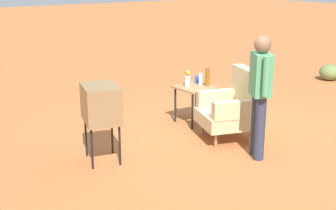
{
  "coord_description": "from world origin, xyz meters",
  "views": [
    {
      "loc": [
        4.7,
        -4.6,
        2.4
      ],
      "look_at": [
        -0.11,
        -1.04,
        0.65
      ],
      "focal_mm": 48.24,
      "sensor_mm": 36.0,
      "label": 1
    }
  ],
  "objects_px": {
    "bottle_tall_amber": "(207,77)",
    "soda_can_blue": "(197,79)",
    "side_table": "(194,92)",
    "person_standing": "(260,90)",
    "flower_vase": "(187,77)",
    "bottle_short_clear": "(201,79)",
    "tv_on_stand": "(101,104)",
    "armchair": "(233,107)"
  },
  "relations": [
    {
      "from": "bottle_tall_amber",
      "to": "soda_can_blue",
      "type": "bearing_deg",
      "value": -179.62
    },
    {
      "from": "side_table",
      "to": "bottle_tall_amber",
      "type": "relative_size",
      "value": 2.07
    },
    {
      "from": "person_standing",
      "to": "flower_vase",
      "type": "xyz_separation_m",
      "value": [
        -1.71,
        0.16,
        -0.17
      ]
    },
    {
      "from": "side_table",
      "to": "flower_vase",
      "type": "relative_size",
      "value": 2.34
    },
    {
      "from": "person_standing",
      "to": "bottle_short_clear",
      "type": "distance_m",
      "value": 1.7
    },
    {
      "from": "person_standing",
      "to": "tv_on_stand",
      "type": "bearing_deg",
      "value": -122.65
    },
    {
      "from": "soda_can_blue",
      "to": "side_table",
      "type": "bearing_deg",
      "value": -48.8
    },
    {
      "from": "tv_on_stand",
      "to": "bottle_tall_amber",
      "type": "distance_m",
      "value": 2.22
    },
    {
      "from": "bottle_tall_amber",
      "to": "flower_vase",
      "type": "relative_size",
      "value": 1.13
    },
    {
      "from": "person_standing",
      "to": "soda_can_blue",
      "type": "distance_m",
      "value": 1.86
    },
    {
      "from": "armchair",
      "to": "person_standing",
      "type": "height_order",
      "value": "person_standing"
    },
    {
      "from": "soda_can_blue",
      "to": "bottle_tall_amber",
      "type": "bearing_deg",
      "value": 0.38
    },
    {
      "from": "soda_can_blue",
      "to": "flower_vase",
      "type": "xyz_separation_m",
      "value": [
        0.08,
        -0.27,
        0.09
      ]
    },
    {
      "from": "bottle_short_clear",
      "to": "flower_vase",
      "type": "height_order",
      "value": "flower_vase"
    },
    {
      "from": "side_table",
      "to": "bottle_short_clear",
      "type": "height_order",
      "value": "bottle_short_clear"
    },
    {
      "from": "bottle_short_clear",
      "to": "bottle_tall_amber",
      "type": "distance_m",
      "value": 0.13
    },
    {
      "from": "soda_can_blue",
      "to": "flower_vase",
      "type": "bearing_deg",
      "value": -73.62
    },
    {
      "from": "armchair",
      "to": "soda_can_blue",
      "type": "xyz_separation_m",
      "value": [
        -1.08,
        0.21,
        0.18
      ]
    },
    {
      "from": "armchair",
      "to": "side_table",
      "type": "distance_m",
      "value": 0.91
    },
    {
      "from": "side_table",
      "to": "armchair",
      "type": "bearing_deg",
      "value": -1.14
    },
    {
      "from": "person_standing",
      "to": "bottle_short_clear",
      "type": "height_order",
      "value": "person_standing"
    },
    {
      "from": "person_standing",
      "to": "soda_can_blue",
      "type": "relative_size",
      "value": 13.44
    },
    {
      "from": "tv_on_stand",
      "to": "soda_can_blue",
      "type": "height_order",
      "value": "tv_on_stand"
    },
    {
      "from": "bottle_short_clear",
      "to": "flower_vase",
      "type": "xyz_separation_m",
      "value": [
        -0.07,
        -0.22,
        0.05
      ]
    },
    {
      "from": "bottle_short_clear",
      "to": "flower_vase",
      "type": "relative_size",
      "value": 0.75
    },
    {
      "from": "bottle_tall_amber",
      "to": "tv_on_stand",
      "type": "bearing_deg",
      "value": -79.3
    },
    {
      "from": "bottle_tall_amber",
      "to": "flower_vase",
      "type": "bearing_deg",
      "value": -123.56
    },
    {
      "from": "person_standing",
      "to": "bottle_tall_amber",
      "type": "relative_size",
      "value": 5.47
    },
    {
      "from": "side_table",
      "to": "bottle_tall_amber",
      "type": "height_order",
      "value": "bottle_tall_amber"
    },
    {
      "from": "armchair",
      "to": "person_standing",
      "type": "distance_m",
      "value": 0.87
    },
    {
      "from": "person_standing",
      "to": "bottle_short_clear",
      "type": "bearing_deg",
      "value": 166.79
    },
    {
      "from": "bottle_tall_amber",
      "to": "armchair",
      "type": "bearing_deg",
      "value": -14.43
    },
    {
      "from": "side_table",
      "to": "soda_can_blue",
      "type": "xyz_separation_m",
      "value": [
        -0.17,
        0.19,
        0.15
      ]
    },
    {
      "from": "side_table",
      "to": "tv_on_stand",
      "type": "xyz_separation_m",
      "value": [
        0.51,
        -1.99,
        0.25
      ]
    },
    {
      "from": "person_standing",
      "to": "bottle_short_clear",
      "type": "relative_size",
      "value": 8.2
    },
    {
      "from": "person_standing",
      "to": "flower_vase",
      "type": "distance_m",
      "value": 1.73
    },
    {
      "from": "side_table",
      "to": "person_standing",
      "type": "xyz_separation_m",
      "value": [
        1.63,
        -0.25,
        0.41
      ]
    },
    {
      "from": "soda_can_blue",
      "to": "tv_on_stand",
      "type": "bearing_deg",
      "value": -72.83
    },
    {
      "from": "side_table",
      "to": "bottle_short_clear",
      "type": "relative_size",
      "value": 3.1
    },
    {
      "from": "bottle_tall_amber",
      "to": "flower_vase",
      "type": "distance_m",
      "value": 0.33
    },
    {
      "from": "armchair",
      "to": "side_table",
      "type": "height_order",
      "value": "armchair"
    },
    {
      "from": "armchair",
      "to": "side_table",
      "type": "relative_size",
      "value": 1.71
    }
  ]
}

